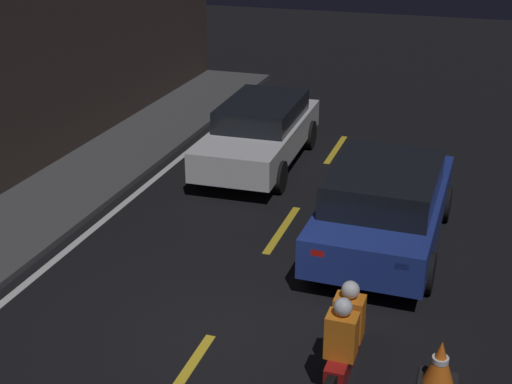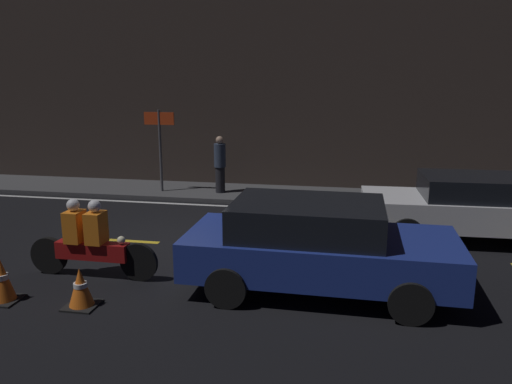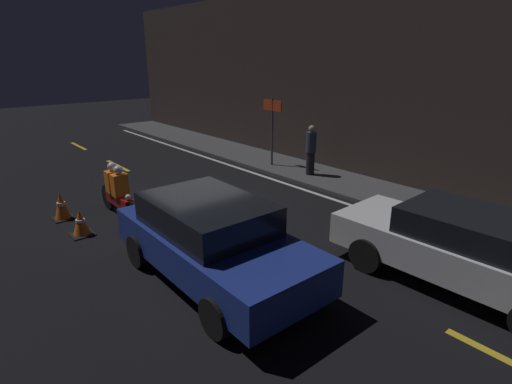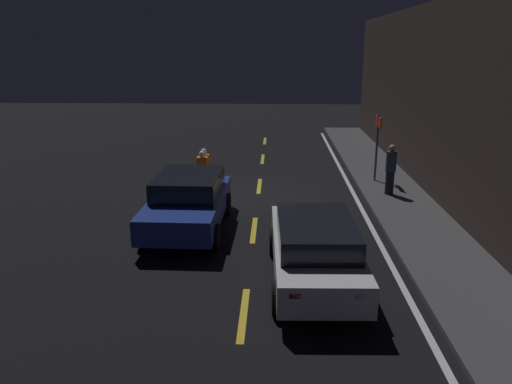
% 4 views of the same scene
% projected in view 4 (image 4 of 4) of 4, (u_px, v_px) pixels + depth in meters
% --- Properties ---
extents(ground_plane, '(56.00, 56.00, 0.00)m').
position_uv_depth(ground_plane, '(258.00, 194.00, 17.04)').
color(ground_plane, black).
extents(raised_curb, '(28.00, 2.14, 0.12)m').
position_uv_depth(raised_curb, '(394.00, 194.00, 16.85)').
color(raised_curb, '#424244').
rests_on(raised_curb, ground).
extents(building_front, '(28.00, 0.30, 6.28)m').
position_uv_depth(building_front, '(440.00, 102.00, 15.94)').
color(building_front, '#382D28').
rests_on(building_front, ground).
extents(lane_dash_a, '(2.00, 0.14, 0.01)m').
position_uv_depth(lane_dash_a, '(265.00, 141.00, 26.63)').
color(lane_dash_a, gold).
rests_on(lane_dash_a, ground).
extents(lane_dash_b, '(2.00, 0.14, 0.01)m').
position_uv_depth(lane_dash_b, '(263.00, 159.00, 22.31)').
color(lane_dash_b, gold).
rests_on(lane_dash_b, ground).
extents(lane_dash_c, '(2.00, 0.14, 0.01)m').
position_uv_depth(lane_dash_c, '(259.00, 186.00, 17.99)').
color(lane_dash_c, gold).
rests_on(lane_dash_c, ground).
extents(lane_dash_d, '(2.00, 0.14, 0.01)m').
position_uv_depth(lane_dash_d, '(254.00, 230.00, 13.68)').
color(lane_dash_d, gold).
rests_on(lane_dash_d, ground).
extents(lane_dash_e, '(2.00, 0.14, 0.01)m').
position_uv_depth(lane_dash_e, '(244.00, 314.00, 9.36)').
color(lane_dash_e, gold).
rests_on(lane_dash_e, ground).
extents(lane_solid_kerb, '(25.20, 0.14, 0.01)m').
position_uv_depth(lane_solid_kerb, '(354.00, 195.00, 16.91)').
color(lane_solid_kerb, silver).
rests_on(lane_solid_kerb, ground).
extents(sedan_blue, '(4.39, 2.07, 1.50)m').
position_uv_depth(sedan_blue, '(188.00, 201.00, 13.58)').
color(sedan_blue, navy).
rests_on(sedan_blue, ground).
extents(sedan_white, '(4.53, 1.95, 1.41)m').
position_uv_depth(sedan_white, '(315.00, 248.00, 10.48)').
color(sedan_white, silver).
rests_on(sedan_white, ground).
extents(motorcycle, '(2.39, 0.37, 1.41)m').
position_uv_depth(motorcycle, '(203.00, 171.00, 17.42)').
color(motorcycle, black).
rests_on(motorcycle, ground).
extents(traffic_cone_near, '(0.48, 0.48, 0.71)m').
position_uv_depth(traffic_cone_near, '(176.00, 173.00, 18.37)').
color(traffic_cone_near, black).
rests_on(traffic_cone_near, ground).
extents(traffic_cone_mid, '(0.49, 0.49, 0.62)m').
position_uv_depth(traffic_cone_mid, '(170.00, 184.00, 17.13)').
color(traffic_cone_mid, black).
rests_on(traffic_cone_mid, ground).
extents(pedestrian, '(0.34, 0.34, 1.66)m').
position_uv_depth(pedestrian, '(391.00, 169.00, 16.37)').
color(pedestrian, black).
rests_on(pedestrian, raised_curb).
extents(shop_sign, '(0.90, 0.08, 2.40)m').
position_uv_depth(shop_sign, '(378.00, 135.00, 17.83)').
color(shop_sign, '#4C4C51').
rests_on(shop_sign, raised_curb).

